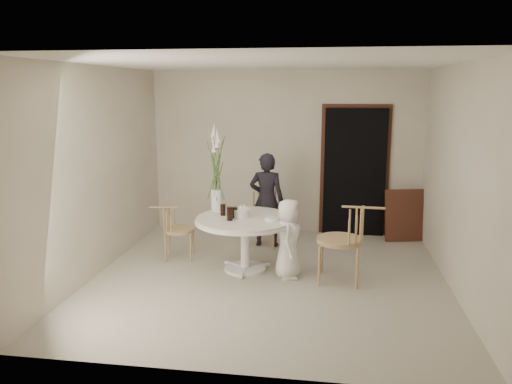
# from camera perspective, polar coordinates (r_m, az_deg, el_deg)

# --- Properties ---
(ground) EXTENTS (4.50, 4.50, 0.00)m
(ground) POSITION_cam_1_polar(r_m,az_deg,el_deg) (6.55, 1.46, -9.79)
(ground) COLOR #BBB59F
(ground) RESTS_ON ground
(room_shell) EXTENTS (4.50, 4.50, 4.50)m
(room_shell) POSITION_cam_1_polar(r_m,az_deg,el_deg) (6.15, 1.54, 4.40)
(room_shell) COLOR white
(room_shell) RESTS_ON ground
(doorway) EXTENTS (1.00, 0.10, 2.10)m
(doorway) POSITION_cam_1_polar(r_m,az_deg,el_deg) (8.36, 11.20, 2.20)
(doorway) COLOR black
(doorway) RESTS_ON ground
(door_trim) EXTENTS (1.12, 0.03, 2.22)m
(door_trim) POSITION_cam_1_polar(r_m,az_deg,el_deg) (8.39, 11.20, 2.65)
(door_trim) COLOR #5C291F
(door_trim) RESTS_ON ground
(table) EXTENTS (1.33, 1.33, 0.73)m
(table) POSITION_cam_1_polar(r_m,az_deg,el_deg) (6.64, -1.25, -3.89)
(table) COLOR white
(table) RESTS_ON ground
(picture_frame) EXTENTS (0.65, 0.32, 0.83)m
(picture_frame) POSITION_cam_1_polar(r_m,az_deg,el_deg) (8.34, 16.60, -2.57)
(picture_frame) COLOR #5C291F
(picture_frame) RESTS_ON ground
(chair_far) EXTENTS (0.58, 0.61, 0.92)m
(chair_far) POSITION_cam_1_polar(r_m,az_deg,el_deg) (7.87, 1.35, -1.57)
(chair_far) COLOR tan
(chair_far) RESTS_ON ground
(chair_right) EXTENTS (0.62, 0.58, 1.00)m
(chair_right) POSITION_cam_1_polar(r_m,az_deg,el_deg) (6.34, 10.81, -4.58)
(chair_right) COLOR tan
(chair_right) RESTS_ON ground
(chair_left) EXTENTS (0.50, 0.47, 0.77)m
(chair_left) POSITION_cam_1_polar(r_m,az_deg,el_deg) (7.25, -9.64, -3.68)
(chair_left) COLOR tan
(chair_left) RESTS_ON ground
(girl) EXTENTS (0.54, 0.36, 1.45)m
(girl) POSITION_cam_1_polar(r_m,az_deg,el_deg) (7.66, 1.22, -0.91)
(girl) COLOR black
(girl) RESTS_ON ground
(boy) EXTENTS (0.33, 0.51, 1.03)m
(boy) POSITION_cam_1_polar(r_m,az_deg,el_deg) (6.44, 3.71, -5.34)
(boy) COLOR white
(boy) RESTS_ON ground
(birthday_cake) EXTENTS (0.24, 0.24, 0.16)m
(birthday_cake) POSITION_cam_1_polar(r_m,az_deg,el_deg) (6.63, -1.78, -2.38)
(birthday_cake) COLOR white
(birthday_cake) RESTS_ON table
(cola_tumbler_a) EXTENTS (0.09, 0.09, 0.16)m
(cola_tumbler_a) POSITION_cam_1_polar(r_m,az_deg,el_deg) (6.45, -3.01, -2.60)
(cola_tumbler_a) COLOR black
(cola_tumbler_a) RESTS_ON table
(cola_tumbler_b) EXTENTS (0.10, 0.10, 0.17)m
(cola_tumbler_b) POSITION_cam_1_polar(r_m,az_deg,el_deg) (6.50, -3.03, -2.45)
(cola_tumbler_b) COLOR black
(cola_tumbler_b) RESTS_ON table
(cola_tumbler_c) EXTENTS (0.09, 0.09, 0.15)m
(cola_tumbler_c) POSITION_cam_1_polar(r_m,az_deg,el_deg) (6.72, -3.79, -2.04)
(cola_tumbler_c) COLOR black
(cola_tumbler_c) RESTS_ON table
(cola_tumbler_d) EXTENTS (0.07, 0.07, 0.15)m
(cola_tumbler_d) POSITION_cam_1_polar(r_m,az_deg,el_deg) (6.57, -2.39, -2.36)
(cola_tumbler_d) COLOR black
(cola_tumbler_d) RESTS_ON table
(plate_stack) EXTENTS (0.27, 0.27, 0.05)m
(plate_stack) POSITION_cam_1_polar(r_m,az_deg,el_deg) (6.45, 1.93, -3.06)
(plate_stack) COLOR white
(plate_stack) RESTS_ON table
(flower_vase) EXTENTS (0.16, 0.16, 1.21)m
(flower_vase) POSITION_cam_1_polar(r_m,az_deg,el_deg) (6.88, -4.53, 2.50)
(flower_vase) COLOR white
(flower_vase) RESTS_ON table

